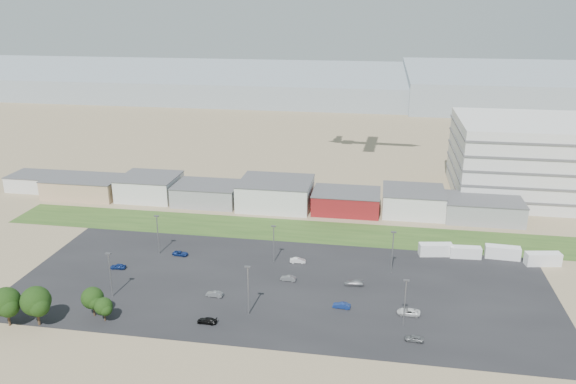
% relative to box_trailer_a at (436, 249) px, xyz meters
% --- Properties ---
extents(ground, '(700.00, 700.00, 0.00)m').
position_rel_box_trailer_a_xyz_m(ground, '(-40.46, -41.97, -1.54)').
color(ground, '#8B7858').
rests_on(ground, ground).
extents(parking_lot, '(120.00, 50.00, 0.01)m').
position_rel_box_trailer_a_xyz_m(parking_lot, '(-35.46, -21.97, -1.54)').
color(parking_lot, black).
rests_on(parking_lot, ground).
extents(grass_strip, '(160.00, 16.00, 0.02)m').
position_rel_box_trailer_a_xyz_m(grass_strip, '(-40.46, 10.03, -1.53)').
color(grass_strip, '#29481B').
rests_on(grass_strip, ground).
extents(hills_backdrop, '(700.00, 200.00, 9.00)m').
position_rel_box_trailer_a_xyz_m(hills_backdrop, '(-0.46, 273.03, 2.96)').
color(hills_backdrop, gray).
rests_on(hills_backdrop, ground).
extents(building_row, '(170.00, 20.00, 8.00)m').
position_rel_box_trailer_a_xyz_m(building_row, '(-57.46, 29.03, 2.46)').
color(building_row, silver).
rests_on(building_row, ground).
extents(box_trailer_a, '(8.54, 3.92, 3.08)m').
position_rel_box_trailer_a_xyz_m(box_trailer_a, '(0.00, 0.00, 0.00)').
color(box_trailer_a, silver).
rests_on(box_trailer_a, ground).
extents(box_trailer_b, '(7.69, 2.78, 2.84)m').
position_rel_box_trailer_a_xyz_m(box_trailer_b, '(7.24, -0.11, -0.12)').
color(box_trailer_b, silver).
rests_on(box_trailer_b, ground).
extents(box_trailer_c, '(8.52, 3.12, 3.14)m').
position_rel_box_trailer_a_xyz_m(box_trailer_c, '(16.31, 1.01, 0.03)').
color(box_trailer_c, silver).
rests_on(box_trailer_c, ground).
extents(box_trailer_d, '(8.68, 4.01, 3.13)m').
position_rel_box_trailer_a_xyz_m(box_trailer_d, '(25.25, -1.33, 0.02)').
color(box_trailer_d, silver).
rests_on(box_trailer_d, ground).
extents(tree_left, '(6.14, 6.14, 9.21)m').
position_rel_box_trailer_a_xyz_m(tree_left, '(-85.49, -47.38, 3.06)').
color(tree_left, black).
rests_on(tree_left, ground).
extents(tree_mid, '(6.23, 6.23, 9.35)m').
position_rel_box_trailer_a_xyz_m(tree_mid, '(-79.82, -46.24, 3.13)').
color(tree_mid, black).
rests_on(tree_mid, ground).
extents(tree_right, '(4.80, 4.80, 7.19)m').
position_rel_box_trailer_a_xyz_m(tree_right, '(-70.70, -41.28, 2.05)').
color(tree_right, black).
rests_on(tree_right, ground).
extents(tree_near, '(3.85, 3.85, 5.78)m').
position_rel_box_trailer_a_xyz_m(tree_near, '(-67.68, -42.72, 1.35)').
color(tree_near, black).
rests_on(tree_near, ground).
extents(lightpole_front_l, '(1.20, 0.50, 10.23)m').
position_rel_box_trailer_a_xyz_m(lightpole_front_l, '(-70.76, -33.10, 3.57)').
color(lightpole_front_l, slate).
rests_on(lightpole_front_l, ground).
extents(lightpole_front_m, '(1.27, 0.53, 10.79)m').
position_rel_box_trailer_a_xyz_m(lightpole_front_m, '(-39.87, -35.38, 3.85)').
color(lightpole_front_m, slate).
rests_on(lightpole_front_m, ground).
extents(lightpole_front_r, '(1.18, 0.49, 10.01)m').
position_rel_box_trailer_a_xyz_m(lightpole_front_r, '(-8.79, -34.43, 3.46)').
color(lightpole_front_r, slate).
rests_on(lightpole_front_r, ground).
extents(lightpole_back_l, '(1.21, 0.50, 10.30)m').
position_rel_box_trailer_a_xyz_m(lightpole_back_l, '(-69.08, -10.66, 3.61)').
color(lightpole_back_l, slate).
rests_on(lightpole_back_l, ground).
extents(lightpole_back_m, '(1.13, 0.47, 9.58)m').
position_rel_box_trailer_a_xyz_m(lightpole_back_m, '(-39.41, -10.66, 3.25)').
color(lightpole_back_m, slate).
rests_on(lightpole_back_m, ground).
extents(lightpole_back_r, '(1.23, 0.51, 10.48)m').
position_rel_box_trailer_a_xyz_m(lightpole_back_r, '(-11.01, -11.76, 3.70)').
color(lightpole_back_r, slate).
rests_on(lightpole_back_r, ground).
extents(parked_car_0, '(4.81, 2.45, 1.30)m').
position_rel_box_trailer_a_xyz_m(parked_car_0, '(-7.63, -30.25, -0.89)').
color(parked_car_0, silver).
rests_on(parked_car_0, ground).
extents(parked_car_1, '(3.82, 1.62, 1.23)m').
position_rel_box_trailer_a_xyz_m(parked_car_1, '(-21.32, -29.83, -0.93)').
color(parked_car_1, navy).
rests_on(parked_car_1, ground).
extents(parked_car_2, '(3.70, 1.80, 1.22)m').
position_rel_box_trailer_a_xyz_m(parked_car_2, '(-6.91, -39.67, -0.93)').
color(parked_car_2, '#595B5E').
rests_on(parked_car_2, ground).
extents(parked_car_3, '(4.04, 1.75, 1.16)m').
position_rel_box_trailer_a_xyz_m(parked_car_3, '(-47.26, -40.14, -0.96)').
color(parked_car_3, black).
rests_on(parked_car_3, ground).
extents(parked_car_4, '(3.84, 1.63, 1.23)m').
position_rel_box_trailer_a_xyz_m(parked_car_4, '(-48.86, -29.57, -0.93)').
color(parked_car_4, '#595B5E').
rests_on(parked_car_4, ground).
extents(parked_car_5, '(3.79, 1.71, 1.26)m').
position_rel_box_trailer_a_xyz_m(parked_car_5, '(-75.51, -20.52, -0.91)').
color(parked_car_5, navy).
rests_on(parked_car_5, ground).
extents(parked_car_7, '(3.73, 1.57, 1.20)m').
position_rel_box_trailer_a_xyz_m(parked_car_7, '(-34.30, -19.67, -0.94)').
color(parked_car_7, '#595B5E').
rests_on(parked_car_7, ground).
extents(parked_car_9, '(4.09, 2.14, 1.10)m').
position_rel_box_trailer_a_xyz_m(parked_car_9, '(-63.38, -10.90, -0.99)').
color(parked_car_9, navy).
rests_on(parked_car_9, ground).
extents(parked_car_11, '(3.90, 1.63, 1.26)m').
position_rel_box_trailer_a_xyz_m(parked_car_11, '(-33.54, -10.14, -0.91)').
color(parked_car_11, silver).
rests_on(parked_car_11, ground).
extents(parked_car_12, '(4.39, 1.97, 1.25)m').
position_rel_box_trailer_a_xyz_m(parked_car_12, '(-19.38, -19.43, -0.92)').
color(parked_car_12, '#A5A5AA').
rests_on(parked_car_12, ground).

